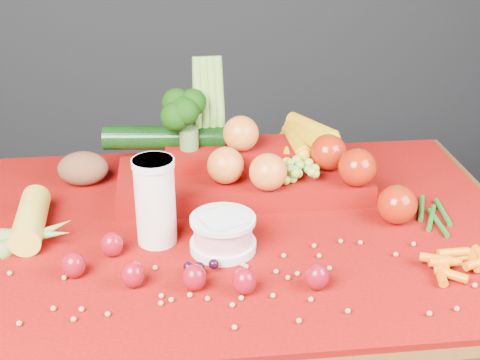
{
  "coord_description": "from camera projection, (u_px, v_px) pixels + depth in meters",
  "views": [
    {
      "loc": [
        -0.13,
        -1.11,
        1.41
      ],
      "look_at": [
        0.0,
        0.02,
        0.85
      ],
      "focal_mm": 50.0,
      "sensor_mm": 36.0,
      "label": 1
    }
  ],
  "objects": [
    {
      "name": "table",
      "position": [
        241.0,
        272.0,
        1.34
      ],
      "size": [
        1.1,
        0.8,
        0.75
      ],
      "color": "#3E210E",
      "rests_on": "ground"
    },
    {
      "name": "red_cloth",
      "position": [
        241.0,
        228.0,
        1.29
      ],
      "size": [
        1.05,
        0.75,
        0.01
      ],
      "primitive_type": "cube",
      "color": "#7F0904",
      "rests_on": "table"
    },
    {
      "name": "milk_glass",
      "position": [
        155.0,
        198.0,
        1.2
      ],
      "size": [
        0.08,
        0.08,
        0.17
      ],
      "rotation": [
        0.0,
        0.0,
        -0.17
      ],
      "color": "beige",
      "rests_on": "red_cloth"
    },
    {
      "name": "yogurt_bowl",
      "position": [
        223.0,
        232.0,
        1.2
      ],
      "size": [
        0.12,
        0.12,
        0.07
      ],
      "rotation": [
        0.0,
        0.0,
        -0.41
      ],
      "color": "silver",
      "rests_on": "red_cloth"
    },
    {
      "name": "strawberry_scatter",
      "position": [
        177.0,
        268.0,
        1.11
      ],
      "size": [
        0.44,
        0.18,
        0.05
      ],
      "color": "maroon",
      "rests_on": "red_cloth"
    },
    {
      "name": "dark_grape_cluster",
      "position": [
        201.0,
        271.0,
        1.12
      ],
      "size": [
        0.06,
        0.05,
        0.03
      ],
      "primitive_type": null,
      "color": "black",
      "rests_on": "red_cloth"
    },
    {
      "name": "soybean_scatter",
      "position": [
        255.0,
        283.0,
        1.11
      ],
      "size": [
        0.84,
        0.24,
        0.01
      ],
      "primitive_type": null,
      "color": "#9C7443",
      "rests_on": "red_cloth"
    },
    {
      "name": "corn_ear",
      "position": [
        34.0,
        231.0,
        1.23
      ],
      "size": [
        0.19,
        0.23,
        0.06
      ],
      "rotation": [
        0.0,
        0.0,
        1.61
      ],
      "color": "gold",
      "rests_on": "red_cloth"
    },
    {
      "name": "potato",
      "position": [
        83.0,
        168.0,
        1.43
      ],
      "size": [
        0.11,
        0.08,
        0.07
      ],
      "primitive_type": "ellipsoid",
      "color": "brown",
      "rests_on": "red_cloth"
    },
    {
      "name": "baby_carrot_pile",
      "position": [
        462.0,
        263.0,
        1.14
      ],
      "size": [
        0.18,
        0.17,
        0.03
      ],
      "primitive_type": null,
      "color": "#CB5907",
      "rests_on": "red_cloth"
    },
    {
      "name": "green_bean_pile",
      "position": [
        436.0,
        215.0,
        1.32
      ],
      "size": [
        0.14,
        0.12,
        0.01
      ],
      "primitive_type": null,
      "color": "#145916",
      "rests_on": "red_cloth"
    },
    {
      "name": "produce_mound",
      "position": [
        251.0,
        163.0,
        1.4
      ],
      "size": [
        0.61,
        0.35,
        0.27
      ],
      "color": "#7F0904",
      "rests_on": "red_cloth"
    }
  ]
}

